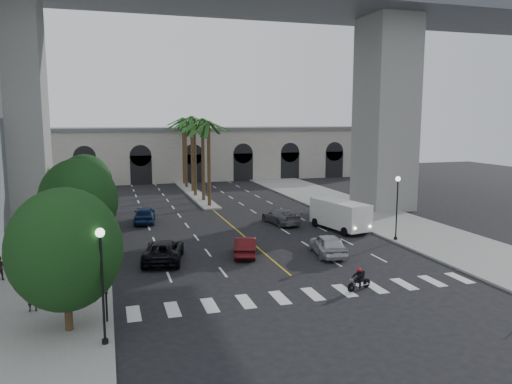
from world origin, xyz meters
name	(u,v)px	position (x,y,z in m)	size (l,w,h in m)	color
ground	(303,286)	(0.00, 0.00, 0.00)	(140.00, 140.00, 0.00)	black
sidewalk_left	(58,243)	(-15.00, 15.00, 0.07)	(8.00, 100.00, 0.15)	gray
sidewalk_right	(388,221)	(15.00, 15.00, 0.07)	(8.00, 100.00, 0.15)	gray
median	(194,194)	(0.00, 38.00, 0.10)	(2.00, 24.00, 0.20)	gray
pier_building	(176,153)	(0.00, 55.00, 4.27)	(71.00, 10.50, 8.50)	beige
bridge	(253,31)	(3.42, 22.00, 18.51)	(75.00, 13.00, 26.00)	gray
palm_a	(208,126)	(0.00, 28.00, 9.10)	(3.20, 3.20, 10.30)	#47331E
palm_b	(203,123)	(0.10, 32.00, 9.37)	(3.20, 3.20, 10.60)	#47331E
palm_c	(194,127)	(-0.20, 36.00, 8.91)	(3.20, 3.20, 10.10)	#47331E
palm_d	(192,121)	(0.15, 40.00, 9.65)	(3.20, 3.20, 10.90)	#47331E
palm_e	(185,124)	(-0.10, 44.00, 9.19)	(3.20, 3.20, 10.40)	#47331E
palm_f	(183,122)	(0.20, 48.00, 9.46)	(3.20, 3.20, 10.70)	#47331E
street_tree_near	(65,249)	(-13.00, -3.00, 4.02)	(5.20, 5.20, 6.89)	#382616
street_tree_mid	(78,201)	(-13.00, 10.00, 4.21)	(5.44, 5.44, 7.21)	#382616
street_tree_far	(85,184)	(-13.00, 22.00, 3.90)	(5.04, 5.04, 6.68)	#382616
lamp_post_left_near	(102,276)	(-11.40, -5.00, 3.22)	(0.40, 0.40, 5.35)	black
lamp_post_left_far	(103,200)	(-11.40, 16.00, 3.22)	(0.40, 0.40, 5.35)	black
lamp_post_right	(397,202)	(11.40, 8.00, 3.22)	(0.40, 0.40, 5.35)	black
traffic_signal_near	(105,275)	(-11.30, -2.50, 2.51)	(0.25, 0.18, 3.65)	black
traffic_signal_far	(105,253)	(-11.30, 1.50, 2.51)	(0.25, 0.18, 3.65)	black
motorcycle_rider	(360,280)	(2.93, -1.58, 0.60)	(1.77, 0.74, 1.33)	black
car_a	(328,245)	(4.29, 5.77, 0.80)	(1.89, 4.69, 1.60)	#B5B6BB
car_b	(246,246)	(-1.50, 7.39, 0.71)	(1.50, 4.30, 1.42)	#430D10
car_c	(164,251)	(-7.42, 7.64, 0.77)	(2.54, 5.51, 1.53)	black
car_d	(281,216)	(4.70, 17.09, 0.74)	(2.08, 5.13, 1.49)	#5D5D61
car_e	(145,215)	(-7.70, 21.31, 0.81)	(1.92, 4.78, 1.63)	#10234B
cargo_van	(340,214)	(8.87, 13.03, 1.47)	(3.47, 6.52, 2.64)	white
pedestrian_a	(32,295)	(-14.94, 0.01, 0.98)	(0.60, 0.40, 1.66)	black
pedestrian_b	(0,268)	(-17.51, 5.88, 0.91)	(0.74, 0.58, 1.53)	black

